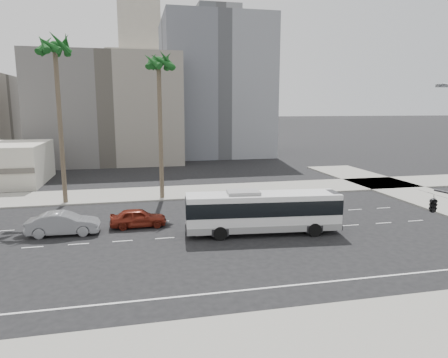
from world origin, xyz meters
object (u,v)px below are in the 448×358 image
object	(u,v)px
car_a	(138,218)
palm_mid	(55,50)
traffic_signal	(439,206)
palm_near	(159,65)
city_bus	(263,211)
car_b	(63,224)

from	to	relation	value
car_a	palm_mid	world-z (taller)	palm_mid
traffic_signal	palm_near	distance (m)	28.85
city_bus	car_a	xyz separation A→B (m)	(-9.20, 3.73, -0.99)
car_a	traffic_signal	size ratio (longest dim) A/B	0.82
car_a	traffic_signal	xyz separation A→B (m)	(14.95, -14.82, 3.74)
city_bus	car_b	xyz separation A→B (m)	(-14.70, 2.90, -0.89)
traffic_signal	car_b	bearing A→B (deg)	135.22
car_b	traffic_signal	xyz separation A→B (m)	(20.45, -14.00, 3.64)
palm_near	city_bus	bearing A→B (deg)	-63.54
city_bus	traffic_signal	distance (m)	12.79
city_bus	palm_near	world-z (taller)	palm_near
car_a	palm_near	bearing A→B (deg)	-15.93
palm_near	traffic_signal	bearing A→B (deg)	-63.13
city_bus	palm_near	bearing A→B (deg)	122.06
car_b	palm_mid	xyz separation A→B (m)	(-1.45, 10.40, 13.78)
car_a	traffic_signal	distance (m)	21.38
city_bus	traffic_signal	size ratio (longest dim) A/B	2.19
car_b	traffic_signal	world-z (taller)	traffic_signal
car_b	palm_mid	world-z (taller)	palm_mid
car_a	traffic_signal	bearing A→B (deg)	-135.81
car_b	traffic_signal	size ratio (longest dim) A/B	0.97
palm_mid	palm_near	bearing A→B (deg)	0.29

